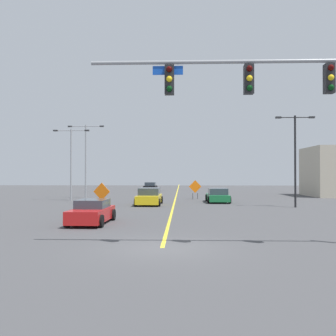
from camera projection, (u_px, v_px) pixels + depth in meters
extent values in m
plane|color=#444447|center=(162.00, 248.00, 13.72)|extent=(145.96, 145.96, 0.00)
cube|color=yellow|center=(177.00, 192.00, 54.24)|extent=(0.16, 81.09, 0.01)
cylinder|color=gray|center=(249.00, 62.00, 13.71)|extent=(11.40, 0.14, 0.14)
cube|color=black|center=(329.00, 79.00, 13.59)|extent=(0.34, 0.32, 1.05)
sphere|color=#3A0503|center=(331.00, 68.00, 13.43)|extent=(0.22, 0.22, 0.22)
sphere|color=yellow|center=(331.00, 78.00, 13.42)|extent=(0.22, 0.22, 0.22)
sphere|color=black|center=(331.00, 87.00, 13.42)|extent=(0.22, 0.22, 0.22)
cube|color=black|center=(249.00, 79.00, 13.70)|extent=(0.34, 0.32, 1.05)
sphere|color=#3A0503|center=(249.00, 68.00, 13.53)|extent=(0.22, 0.22, 0.22)
sphere|color=yellow|center=(250.00, 78.00, 13.53)|extent=(0.22, 0.22, 0.22)
sphere|color=black|center=(250.00, 88.00, 13.52)|extent=(0.22, 0.22, 0.22)
cube|color=black|center=(169.00, 80.00, 13.80)|extent=(0.34, 0.32, 1.05)
sphere|color=#3A0503|center=(169.00, 69.00, 13.64)|extent=(0.22, 0.22, 0.22)
sphere|color=yellow|center=(169.00, 79.00, 13.63)|extent=(0.22, 0.22, 0.22)
sphere|color=black|center=(169.00, 89.00, 13.63)|extent=(0.22, 0.22, 0.22)
cube|color=#1447B7|center=(168.00, 70.00, 13.81)|extent=(1.10, 0.03, 0.32)
cylinder|color=black|center=(295.00, 161.00, 30.32)|extent=(0.16, 0.16, 7.31)
cylinder|color=black|center=(287.00, 117.00, 30.40)|extent=(1.32, 0.08, 0.08)
cube|color=#262628|center=(278.00, 117.00, 30.42)|extent=(0.44, 0.24, 0.14)
cylinder|color=black|center=(303.00, 117.00, 30.35)|extent=(1.32, 0.08, 0.08)
cube|color=#262628|center=(312.00, 117.00, 30.32)|extent=(0.44, 0.24, 0.14)
cylinder|color=gray|center=(71.00, 165.00, 37.83)|extent=(0.16, 0.16, 7.11)
cylinder|color=gray|center=(63.00, 131.00, 37.91)|extent=(1.58, 0.08, 0.08)
cube|color=#262628|center=(56.00, 131.00, 37.94)|extent=(0.44, 0.24, 0.14)
cylinder|color=gray|center=(79.00, 131.00, 37.86)|extent=(1.58, 0.08, 0.08)
cube|color=#262628|center=(87.00, 130.00, 37.83)|extent=(0.44, 0.24, 0.14)
cylinder|color=gray|center=(86.00, 162.00, 41.45)|extent=(0.16, 0.16, 7.98)
cylinder|color=gray|center=(78.00, 126.00, 41.54)|extent=(1.75, 0.08, 0.08)
cube|color=#262628|center=(70.00, 126.00, 41.57)|extent=(0.44, 0.24, 0.14)
cylinder|color=gray|center=(94.00, 126.00, 41.48)|extent=(1.75, 0.08, 0.08)
cube|color=#262628|center=(102.00, 126.00, 41.44)|extent=(0.44, 0.24, 0.14)
cube|color=orange|center=(195.00, 187.00, 40.15)|extent=(1.33, 0.30, 1.35)
cylinder|color=black|center=(193.00, 196.00, 40.09)|extent=(0.05, 0.05, 0.62)
cylinder|color=black|center=(198.00, 196.00, 40.17)|extent=(0.05, 0.05, 0.62)
cube|color=orange|center=(102.00, 192.00, 27.34)|extent=(1.25, 0.34, 1.28)
cylinder|color=black|center=(98.00, 206.00, 27.40)|extent=(0.05, 0.05, 0.73)
cylinder|color=black|center=(105.00, 206.00, 27.26)|extent=(0.05, 0.05, 0.73)
cube|color=#196B38|center=(218.00, 197.00, 35.76)|extent=(1.88, 4.58, 0.58)
cube|color=#333D47|center=(218.00, 191.00, 35.54)|extent=(1.69, 2.43, 0.59)
cylinder|color=black|center=(226.00, 198.00, 37.32)|extent=(0.22, 0.64, 0.64)
cylinder|color=black|center=(207.00, 198.00, 37.39)|extent=(0.22, 0.64, 0.64)
cylinder|color=black|center=(230.00, 200.00, 34.12)|extent=(0.22, 0.64, 0.64)
cylinder|color=black|center=(209.00, 200.00, 34.20)|extent=(0.22, 0.64, 0.64)
cube|color=black|center=(150.00, 187.00, 61.20)|extent=(1.90, 3.99, 0.60)
cube|color=#333D47|center=(150.00, 184.00, 61.40)|extent=(1.69, 2.36, 0.53)
cylinder|color=black|center=(144.00, 189.00, 59.87)|extent=(0.23, 0.64, 0.64)
cylinder|color=black|center=(155.00, 189.00, 59.76)|extent=(0.23, 0.64, 0.64)
cylinder|color=black|center=(146.00, 188.00, 62.63)|extent=(0.23, 0.64, 0.64)
cylinder|color=black|center=(157.00, 188.00, 62.52)|extent=(0.23, 0.64, 0.64)
cube|color=red|center=(92.00, 214.00, 20.47)|extent=(1.80, 4.28, 0.66)
cube|color=#333D47|center=(93.00, 204.00, 20.69)|extent=(1.58, 2.04, 0.45)
cylinder|color=black|center=(67.00, 221.00, 19.04)|extent=(0.23, 0.64, 0.64)
cylinder|color=black|center=(101.00, 221.00, 18.94)|extent=(0.23, 0.64, 0.64)
cylinder|color=black|center=(84.00, 214.00, 22.00)|extent=(0.23, 0.64, 0.64)
cylinder|color=black|center=(113.00, 215.00, 21.90)|extent=(0.23, 0.64, 0.64)
cube|color=gold|center=(149.00, 199.00, 32.77)|extent=(1.96, 4.57, 0.68)
cube|color=#333D47|center=(149.00, 191.00, 33.01)|extent=(1.75, 2.55, 0.60)
cylinder|color=black|center=(136.00, 202.00, 31.22)|extent=(0.23, 0.64, 0.64)
cylinder|color=black|center=(159.00, 203.00, 31.13)|extent=(0.23, 0.64, 0.64)
cylinder|color=black|center=(140.00, 200.00, 34.40)|extent=(0.23, 0.64, 0.64)
cylinder|color=black|center=(161.00, 200.00, 34.31)|extent=(0.23, 0.64, 0.64)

